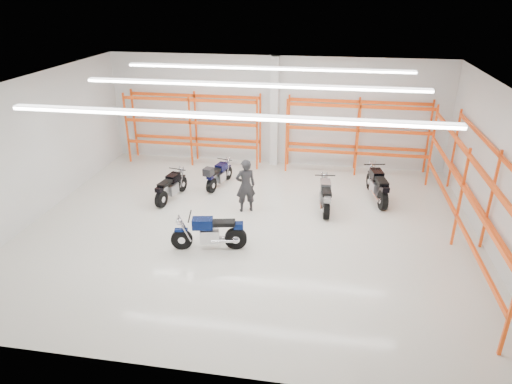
% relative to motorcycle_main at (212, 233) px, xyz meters
% --- Properties ---
extents(ground, '(14.00, 14.00, 0.00)m').
position_rel_motorcycle_main_xyz_m(ground, '(0.83, 1.40, -0.51)').
color(ground, beige).
rests_on(ground, ground).
extents(room_shell, '(14.02, 12.02, 4.51)m').
position_rel_motorcycle_main_xyz_m(room_shell, '(0.83, 1.42, 2.78)').
color(room_shell, silver).
rests_on(room_shell, ground).
extents(motorcycle_main, '(2.18, 0.76, 1.08)m').
position_rel_motorcycle_main_xyz_m(motorcycle_main, '(0.00, 0.00, 0.00)').
color(motorcycle_main, black).
rests_on(motorcycle_main, ground).
extents(motorcycle_back_a, '(0.77, 2.01, 0.99)m').
position_rel_motorcycle_main_xyz_m(motorcycle_back_a, '(-2.31, 2.99, -0.04)').
color(motorcycle_back_a, black).
rests_on(motorcycle_back_a, ground).
extents(motorcycle_back_b, '(0.81, 1.97, 1.02)m').
position_rel_motorcycle_main_xyz_m(motorcycle_back_b, '(-0.92, 4.36, -0.02)').
color(motorcycle_back_b, black).
rests_on(motorcycle_back_b, ground).
extents(motorcycle_back_c, '(0.70, 2.12, 1.04)m').
position_rel_motorcycle_main_xyz_m(motorcycle_back_c, '(3.13, 3.11, -0.02)').
color(motorcycle_back_c, black).
rests_on(motorcycle_back_c, ground).
extents(motorcycle_back_d, '(0.81, 2.31, 1.14)m').
position_rel_motorcycle_main_xyz_m(motorcycle_back_d, '(4.93, 4.16, 0.03)').
color(motorcycle_back_d, black).
rests_on(motorcycle_back_d, ground).
extents(standing_man, '(0.80, 0.68, 1.85)m').
position_rel_motorcycle_main_xyz_m(standing_man, '(0.49, 2.58, 0.42)').
color(standing_man, black).
rests_on(standing_man, ground).
extents(structural_column, '(0.32, 0.32, 4.50)m').
position_rel_motorcycle_main_xyz_m(structural_column, '(0.83, 7.22, 1.74)').
color(structural_column, white).
rests_on(structural_column, ground).
extents(pallet_racking_back_left, '(5.67, 0.87, 3.00)m').
position_rel_motorcycle_main_xyz_m(pallet_racking_back_left, '(-2.57, 6.88, 1.28)').
color(pallet_racking_back_left, '#FF4107').
rests_on(pallet_racking_back_left, ground).
extents(pallet_racking_back_right, '(5.67, 0.87, 3.00)m').
position_rel_motorcycle_main_xyz_m(pallet_racking_back_right, '(4.23, 6.88, 1.28)').
color(pallet_racking_back_right, '#FF4107').
rests_on(pallet_racking_back_right, ground).
extents(pallet_racking_side, '(0.87, 9.07, 3.00)m').
position_rel_motorcycle_main_xyz_m(pallet_racking_side, '(7.31, 1.40, 1.31)').
color(pallet_racking_side, '#FF4107').
rests_on(pallet_racking_side, ground).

